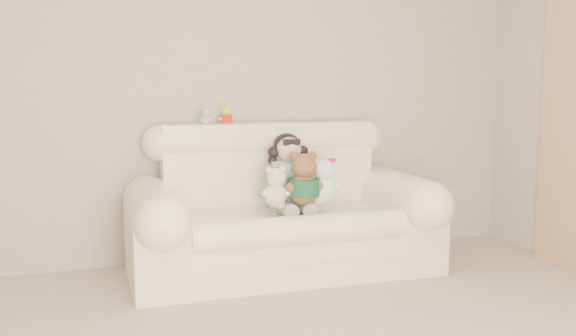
{
  "coord_description": "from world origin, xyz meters",
  "views": [
    {
      "loc": [
        -1.13,
        -2.16,
        1.31
      ],
      "look_at": [
        0.2,
        1.9,
        0.75
      ],
      "focal_mm": 40.02,
      "sensor_mm": 36.0,
      "label": 1
    }
  ],
  "objects": [
    {
      "name": "grey_mini_plush",
      "position": [
        -0.26,
        2.35,
        1.09
      ],
      "size": [
        0.12,
        0.1,
        0.16
      ],
      "primitive_type": null,
      "rotation": [
        0.0,
        0.0,
        0.24
      ],
      "color": "silver",
      "rests_on": "sofa"
    },
    {
      "name": "seated_child",
      "position": [
        0.26,
        2.08,
        0.7
      ],
      "size": [
        0.35,
        0.42,
        0.56
      ],
      "primitive_type": null,
      "rotation": [
        0.0,
        0.0,
        -0.04
      ],
      "color": "#266B2B",
      "rests_on": "sofa"
    },
    {
      "name": "white_cat",
      "position": [
        0.45,
        1.87,
        0.69
      ],
      "size": [
        0.27,
        0.23,
        0.37
      ],
      "primitive_type": null,
      "rotation": [
        0.0,
        0.0,
        -0.19
      ],
      "color": "white",
      "rests_on": "sofa"
    },
    {
      "name": "wall_back",
      "position": [
        0.0,
        2.5,
        1.3
      ],
      "size": [
        4.5,
        0.0,
        4.5
      ],
      "primitive_type": "plane",
      "rotation": [
        1.57,
        0.0,
        0.0
      ],
      "color": "#C4B19B",
      "rests_on": "ground"
    },
    {
      "name": "sofa",
      "position": [
        0.2,
        2.0,
        0.52
      ],
      "size": [
        2.1,
        0.95,
        1.03
      ],
      "primitive_type": null,
      "color": "#FFEECD",
      "rests_on": "floor"
    },
    {
      "name": "yellow_mini_bear",
      "position": [
        -0.11,
        2.36,
        1.1
      ],
      "size": [
        0.13,
        0.11,
        0.18
      ],
      "primitive_type": null,
      "rotation": [
        0.0,
        0.0,
        0.17
      ],
      "color": "yellow",
      "rests_on": "sofa"
    },
    {
      "name": "brown_teddy",
      "position": [
        0.3,
        1.85,
        0.71
      ],
      "size": [
        0.31,
        0.26,
        0.43
      ],
      "primitive_type": null,
      "rotation": [
        0.0,
        0.0,
        0.19
      ],
      "color": "brown",
      "rests_on": "sofa"
    },
    {
      "name": "cream_teddy",
      "position": [
        0.1,
        1.86,
        0.66
      ],
      "size": [
        0.24,
        0.21,
        0.32
      ],
      "primitive_type": null,
      "rotation": [
        0.0,
        0.0,
        0.3
      ],
      "color": "beige",
      "rests_on": "sofa"
    }
  ]
}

